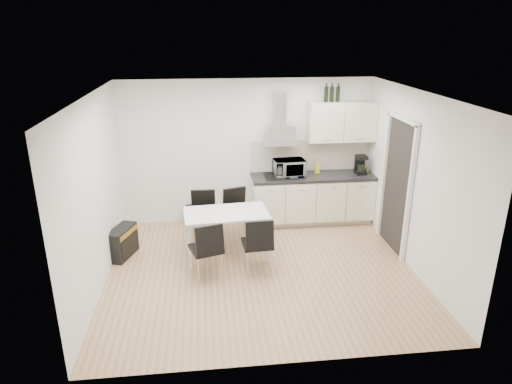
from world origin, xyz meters
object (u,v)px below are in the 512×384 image
at_px(kitchenette, 315,179).
at_px(chair_far_right, 239,216).
at_px(chair_near_right, 257,244).
at_px(chair_far_left, 204,218).
at_px(guitar_amp, 122,242).
at_px(dining_table, 226,218).
at_px(chair_near_left, 206,249).
at_px(floor_speaker, 192,214).

bearing_deg(kitchenette, chair_far_right, -156.48).
bearing_deg(chair_far_right, chair_near_right, 81.97).
height_order(chair_far_left, chair_near_right, same).
bearing_deg(guitar_amp, chair_far_left, 35.05).
xyz_separation_m(dining_table, chair_near_left, (-0.33, -0.60, -0.22)).
xyz_separation_m(chair_far_left, floor_speaker, (-0.21, 0.84, -0.27)).
relative_size(dining_table, chair_far_right, 1.51).
relative_size(chair_far_right, floor_speaker, 2.58).
xyz_separation_m(kitchenette, floor_speaker, (-2.23, 0.17, -0.66)).
bearing_deg(kitchenette, chair_near_left, -137.85).
relative_size(kitchenette, chair_near_right, 2.86).
bearing_deg(chair_far_right, kitchenette, -173.96).
bearing_deg(chair_near_right, floor_speaker, 113.96).
bearing_deg(floor_speaker, chair_far_right, -56.16).
distance_m(dining_table, chair_near_left, 0.72).
height_order(chair_far_left, chair_far_right, same).
height_order(kitchenette, chair_near_left, kitchenette).
bearing_deg(chair_far_right, chair_far_left, -12.47).
height_order(kitchenette, chair_near_right, kitchenette).
bearing_deg(chair_near_left, floor_speaker, 80.12).
bearing_deg(chair_near_right, kitchenette, 50.67).
distance_m(chair_far_left, chair_near_right, 1.30).
height_order(chair_near_left, guitar_amp, chair_near_left).
bearing_deg(chair_far_left, floor_speaker, -74.86).
bearing_deg(guitar_amp, floor_speaker, 67.98).
bearing_deg(dining_table, chair_near_right, -55.19).
height_order(guitar_amp, floor_speaker, guitar_amp).
distance_m(chair_near_left, guitar_amp, 1.53).
distance_m(chair_far_left, chair_near_left, 1.13).
bearing_deg(chair_near_left, guitar_amp, 132.21).
height_order(chair_far_left, chair_near_left, same).
xyz_separation_m(chair_near_left, floor_speaker, (-0.24, 1.97, -0.27)).
distance_m(kitchenette, chair_far_left, 2.17).
relative_size(kitchenette, chair_near_left, 2.86).
bearing_deg(guitar_amp, chair_near_right, 0.92).
height_order(chair_far_right, guitar_amp, chair_far_right).
bearing_deg(chair_far_left, chair_near_left, 92.23).
bearing_deg(dining_table, kitchenette, 31.84).
distance_m(chair_near_right, floor_speaker, 2.15).
xyz_separation_m(dining_table, chair_far_left, (-0.35, 0.53, -0.22)).
distance_m(kitchenette, chair_near_right, 2.17).
distance_m(dining_table, floor_speaker, 1.56).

